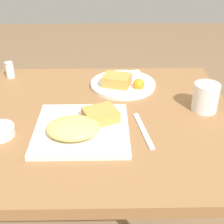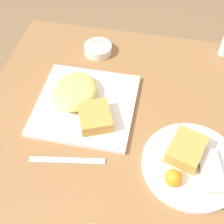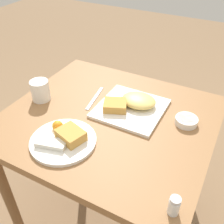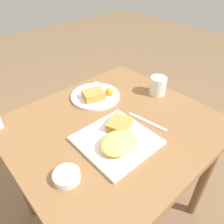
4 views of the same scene
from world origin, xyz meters
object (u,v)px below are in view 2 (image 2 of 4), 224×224
sauce_ramekin (98,49)px  butter_knife (67,160)px  plate_oval_far (191,162)px  plate_square_near (83,101)px

sauce_ramekin → butter_knife: (0.44, 0.02, -0.01)m
plate_oval_far → butter_knife: (0.05, -0.32, -0.01)m
plate_oval_far → sauce_ramekin: plate_oval_far is taller
plate_oval_far → sauce_ramekin: 0.51m
sauce_ramekin → plate_square_near: bearing=2.6°
sauce_ramekin → plate_oval_far: bearing=40.5°
plate_square_near → plate_oval_far: 0.35m
sauce_ramekin → butter_knife: bearing=2.4°
plate_oval_far → butter_knife: 0.32m
plate_square_near → sauce_ramekin: 0.25m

